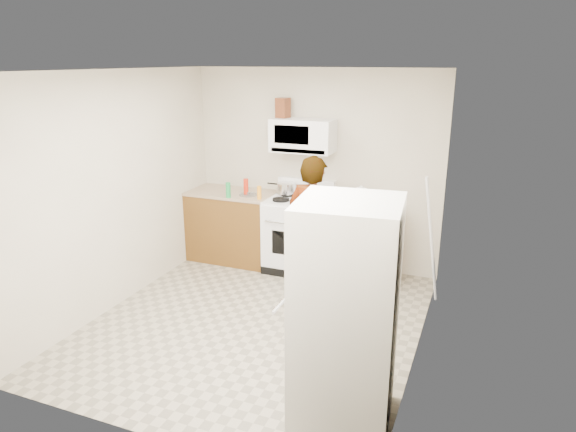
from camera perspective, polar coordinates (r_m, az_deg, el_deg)
The scene contains 20 objects.
floor at distance 5.40m, azimuth -3.47°, elevation -11.70°, with size 3.60×3.60×0.00m, color gray.
back_wall at distance 6.54m, azimuth 3.01°, elevation 5.17°, with size 3.20×0.02×2.50m, color beige.
right_wall at distance 4.50m, azimuth 14.91°, elevation -0.92°, with size 0.02×3.60×2.50m, color beige.
cabinet_left at distance 6.88m, azimuth -6.14°, elevation -1.20°, with size 1.12×0.62×0.90m, color brown.
counter_left at distance 6.75m, azimuth -6.26°, elevation 2.57°, with size 1.14×0.64×0.04m, color gray.
cabinet_right at distance 6.30m, azimuth 7.89°, elevation -3.02°, with size 0.80×0.62×0.90m, color brown.
counter_right at distance 6.15m, azimuth 8.07°, elevation 1.08°, with size 0.82×0.64×0.04m, color gray.
gas_range at distance 6.49m, azimuth 1.20°, elevation -1.90°, with size 0.76×0.65×1.13m.
microwave at distance 6.32m, azimuth 1.68°, elevation 8.93°, with size 0.76×0.38×0.40m, color white.
person at distance 5.64m, azimuth 2.75°, elevation -1.37°, with size 0.59×0.39×1.63m, color tan.
fridge at distance 3.73m, azimuth 6.42°, elevation -10.98°, with size 0.70×0.70×1.70m, color silver.
kettle at distance 6.29m, azimuth 8.09°, elevation 2.36°, with size 0.13×0.13×0.16m, color white.
jug at distance 6.41m, azimuth -0.57°, elevation 11.93°, with size 0.14×0.14×0.24m, color #5F2C16.
saucepan at distance 6.53m, azimuth -0.20°, elevation 3.11°, with size 0.24×0.24×0.13m, color silver.
tray at distance 6.23m, azimuth 2.81°, elevation 1.79°, with size 0.25×0.16×0.05m, color white.
bottle_spray at distance 6.55m, azimuth -4.70°, elevation 3.27°, with size 0.06×0.06×0.21m, color red.
bottle_hot_sauce at distance 6.33m, azimuth -3.22°, elevation 2.61°, with size 0.05×0.05×0.17m, color orange.
bottle_green_cap at distance 6.43m, azimuth -6.66°, elevation 2.87°, with size 0.06×0.06×0.19m, color #198C3F.
pot_lid at distance 6.55m, azimuth -4.42°, elevation 2.39°, with size 0.24×0.24×0.01m, color silver.
broom at distance 5.69m, azimuth 15.66°, elevation -2.72°, with size 0.03×0.03×1.46m, color silver.
Camera 1 is at (2.04, -4.27, 2.60)m, focal length 32.00 mm.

